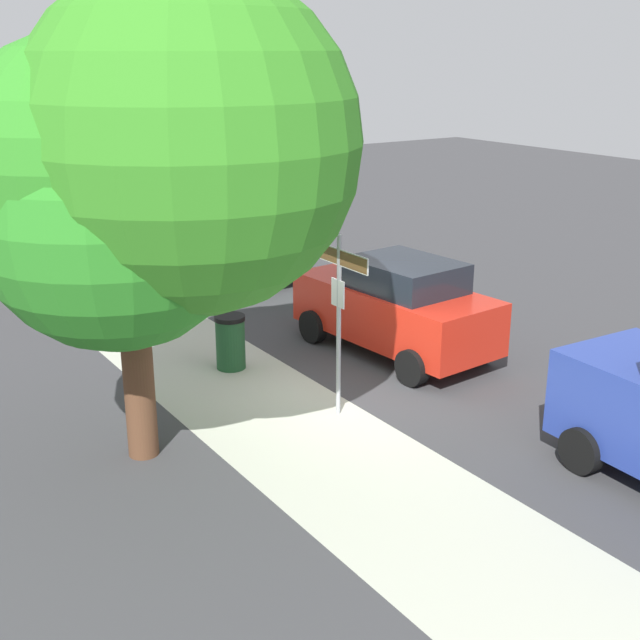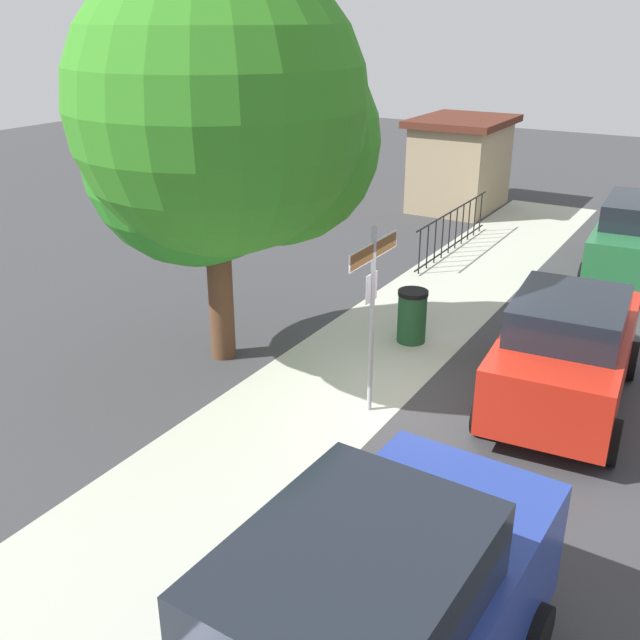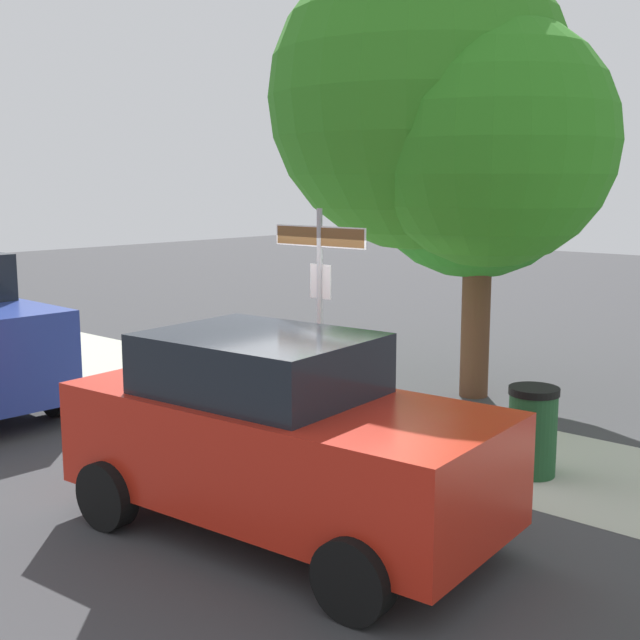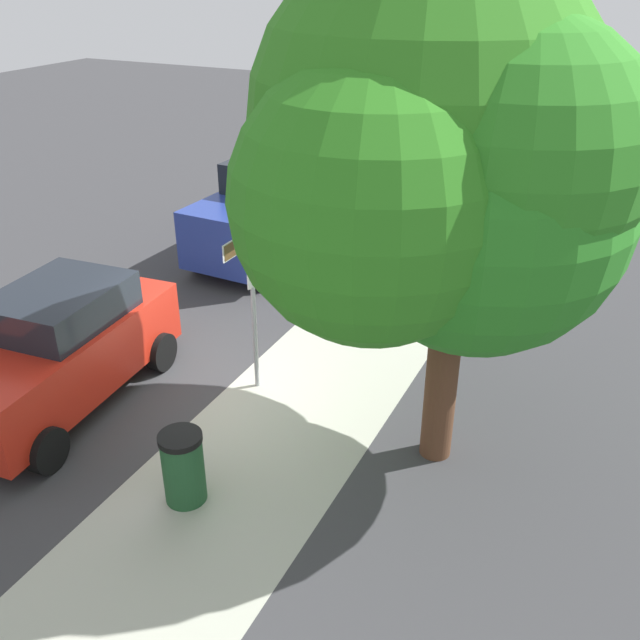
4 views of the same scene
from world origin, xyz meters
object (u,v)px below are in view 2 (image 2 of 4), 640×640
street_sign (373,287)px  utility_shed (460,163)px  car_green (640,237)px  shade_tree (218,125)px  car_red (566,350)px  trash_bin (412,316)px

street_sign → utility_shed: bearing=15.2°
street_sign → car_green: 8.90m
street_sign → car_green: bearing=-15.7°
shade_tree → utility_shed: (12.37, 0.65, -2.61)m
street_sign → utility_shed: 13.02m
shade_tree → car_red: (1.44, -5.18, -3.07)m
trash_bin → car_red: bearing=-109.1°
car_green → car_red: bearing=176.8°
car_red → shade_tree: bearing=101.0°
street_sign → utility_shed: street_sign is taller
shade_tree → utility_shed: 12.66m
car_green → utility_shed: size_ratio=1.42×
trash_bin → street_sign: bearing=-169.3°
car_red → trash_bin: (1.01, 2.93, -0.43)m
car_green → trash_bin: bearing=150.2°
utility_shed → car_red: bearing=-151.9°
street_sign → trash_bin: bearing=10.7°
shade_tree → car_green: size_ratio=1.35×
utility_shed → street_sign: bearing=-164.8°
shade_tree → car_green: (8.33, -5.15, -3.06)m
street_sign → shade_tree: size_ratio=0.44×
car_red → trash_bin: bearing=66.3°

